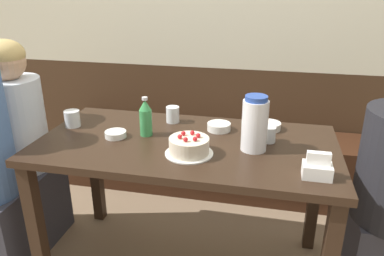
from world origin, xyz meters
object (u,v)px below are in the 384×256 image
at_px(birthday_cake, 189,146).
at_px(soju_bottle, 146,117).
at_px(water_pitcher, 255,124).
at_px(person_grey_tee, 22,151).
at_px(glass_tumbler_short, 269,135).
at_px(bowl_rice_small, 219,127).
at_px(bench_seat, 213,161).
at_px(bowl_side_dish, 269,126).
at_px(bowl_soup_white, 116,134).
at_px(glass_water_tall, 173,114).
at_px(glass_shot_small, 72,119).
at_px(napkin_holder, 317,168).

height_order(birthday_cake, soju_bottle, soju_bottle).
relative_size(water_pitcher, person_grey_tee, 0.21).
bearing_deg(glass_tumbler_short, bowl_rice_small, 159.19).
height_order(bench_seat, bowl_side_dish, bowl_side_dish).
relative_size(bowl_soup_white, glass_tumbler_short, 1.40).
bearing_deg(bowl_soup_white, bench_seat, 68.06).
bearing_deg(glass_water_tall, person_grey_tee, -168.75).
bearing_deg(glass_shot_small, bowl_soup_white, -17.68).
bearing_deg(soju_bottle, bowl_side_dish, 19.49).
height_order(water_pitcher, glass_shot_small, water_pitcher).
height_order(water_pitcher, napkin_holder, water_pitcher).
xyz_separation_m(glass_shot_small, person_grey_tee, (-0.34, 0.01, -0.22)).
xyz_separation_m(glass_water_tall, glass_shot_small, (-0.49, -0.17, -0.00)).
relative_size(soju_bottle, bowl_soup_white, 1.88).
bearing_deg(napkin_holder, glass_water_tall, 146.56).
bearing_deg(bowl_rice_small, glass_tumbler_short, -20.81).
xyz_separation_m(water_pitcher, soju_bottle, (-0.52, 0.06, -0.03)).
relative_size(bowl_soup_white, person_grey_tee, 0.09).
distance_m(soju_bottle, glass_water_tall, 0.22).
height_order(soju_bottle, glass_shot_small, soju_bottle).
bearing_deg(soju_bottle, water_pitcher, -6.08).
distance_m(bench_seat, person_grey_tee, 1.27).
xyz_separation_m(soju_bottle, glass_shot_small, (-0.41, 0.03, -0.05)).
xyz_separation_m(soju_bottle, glass_tumbler_short, (0.59, 0.04, -0.05)).
xyz_separation_m(glass_tumbler_short, person_grey_tee, (-1.34, -0.01, -0.22)).
bearing_deg(soju_bottle, person_grey_tee, 177.23).
height_order(glass_tumbler_short, person_grey_tee, person_grey_tee).
relative_size(napkin_holder, glass_tumbler_short, 1.50).
relative_size(water_pitcher, glass_water_tall, 2.95).
distance_m(bowl_soup_white, glass_shot_small, 0.29).
xyz_separation_m(bowl_soup_white, glass_water_tall, (0.22, 0.26, 0.03)).
xyz_separation_m(glass_water_tall, glass_tumbler_short, (0.51, -0.16, -0.01)).
relative_size(bowl_side_dish, glass_water_tall, 1.44).
bearing_deg(water_pitcher, soju_bottle, 173.92).
bearing_deg(person_grey_tee, bowl_rice_small, 5.38).
xyz_separation_m(bench_seat, bowl_side_dish, (0.37, -0.59, 0.53)).
bearing_deg(person_grey_tee, bench_seat, 38.38).
height_order(bench_seat, bowl_soup_white, bowl_soup_white).
bearing_deg(glass_water_tall, soju_bottle, -111.44).
relative_size(napkin_holder, glass_shot_small, 1.31).
relative_size(water_pitcher, bowl_soup_white, 2.43).
height_order(glass_water_tall, glass_tumbler_short, glass_water_tall).
bearing_deg(bench_seat, water_pitcher, -69.76).
bearing_deg(bowl_soup_white, glass_water_tall, 50.23).
height_order(birthday_cake, person_grey_tee, person_grey_tee).
distance_m(soju_bottle, napkin_holder, 0.82).
xyz_separation_m(bowl_soup_white, glass_shot_small, (-0.27, 0.09, 0.03)).
distance_m(bowl_side_dish, glass_tumbler_short, 0.16).
distance_m(bench_seat, bowl_rice_small, 0.85).
relative_size(soju_bottle, glass_water_tall, 2.28).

